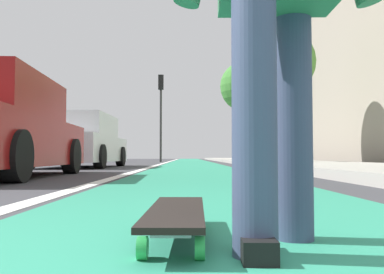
# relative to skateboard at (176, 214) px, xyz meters

# --- Properties ---
(ground_plane) EXTENTS (80.00, 80.00, 0.00)m
(ground_plane) POSITION_rel_skateboard_xyz_m (9.03, -0.22, -0.09)
(ground_plane) COLOR #38383D
(bike_lane_paint) EXTENTS (56.00, 2.15, 0.00)m
(bike_lane_paint) POSITION_rel_skateboard_xyz_m (23.03, -0.22, -0.09)
(bike_lane_paint) COLOR #288466
(bike_lane_paint) RESTS_ON ground
(lane_stripe_white) EXTENTS (52.00, 0.16, 0.01)m
(lane_stripe_white) POSITION_rel_skateboard_xyz_m (19.03, 1.00, -0.09)
(lane_stripe_white) COLOR silver
(lane_stripe_white) RESTS_ON ground
(sidewalk_curb) EXTENTS (52.00, 3.20, 0.14)m
(sidewalk_curb) POSITION_rel_skateboard_xyz_m (17.03, -3.50, -0.02)
(sidewalk_curb) COLOR #9E9B93
(sidewalk_curb) RESTS_ON ground
(building_facade) EXTENTS (40.00, 1.20, 11.51)m
(building_facade) POSITION_rel_skateboard_xyz_m (21.03, -6.55, 5.66)
(building_facade) COLOR gray
(building_facade) RESTS_ON ground
(skateboard) EXTENTS (0.84, 0.22, 0.11)m
(skateboard) POSITION_rel_skateboard_xyz_m (0.00, 0.00, 0.00)
(skateboard) COLOR green
(skateboard) RESTS_ON ground
(parked_car_mid) EXTENTS (4.55, 2.06, 1.46)m
(parked_car_mid) POSITION_rel_skateboard_xyz_m (10.11, 2.97, 0.60)
(parked_car_mid) COLOR silver
(parked_car_mid) RESTS_ON ground
(traffic_light) EXTENTS (0.33, 0.28, 4.74)m
(traffic_light) POSITION_rel_skateboard_xyz_m (20.89, 1.40, 3.15)
(traffic_light) COLOR #2D2D2D
(traffic_light) RESTS_ON ground
(street_tree_mid) EXTENTS (2.23, 2.23, 4.50)m
(street_tree_mid) POSITION_rel_skateboard_xyz_m (11.82, -3.10, 3.26)
(street_tree_mid) COLOR brown
(street_tree_mid) RESTS_ON ground
(street_tree_far) EXTENTS (2.66, 2.66, 5.32)m
(street_tree_far) POSITION_rel_skateboard_xyz_m (20.05, -3.10, 3.86)
(street_tree_far) COLOR brown
(street_tree_far) RESTS_ON ground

